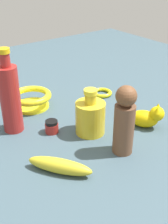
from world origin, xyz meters
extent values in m
plane|color=#384C56|center=(0.00, 0.00, 0.00)|extent=(2.00, 2.00, 0.00)
torus|color=gold|center=(-0.20, -0.14, 0.01)|extent=(0.08, 0.08, 0.01)
cylinder|color=yellow|center=(0.08, -0.21, 0.01)|extent=(0.13, 0.13, 0.01)
torus|color=gold|center=(0.08, -0.21, 0.05)|extent=(0.15, 0.15, 0.02)
cylinder|color=maroon|center=(0.20, -0.11, 0.11)|extent=(0.06, 0.06, 0.21)
cylinder|color=maroon|center=(0.20, -0.11, 0.23)|extent=(0.03, 0.03, 0.04)
cylinder|color=gold|center=(0.20, -0.11, 0.26)|extent=(0.03, 0.03, 0.01)
cylinder|color=maroon|center=(0.11, -0.02, 0.02)|extent=(0.04, 0.04, 0.03)
cylinder|color=yellow|center=(0.11, -0.02, 0.03)|extent=(0.04, 0.04, 0.00)
cylinder|color=black|center=(0.11, -0.02, 0.04)|extent=(0.04, 0.04, 0.01)
ellipsoid|color=#D5B309|center=(-0.15, 0.12, 0.03)|extent=(0.10, 0.11, 0.06)
sphere|color=#D5B309|center=(-0.17, 0.16, 0.05)|extent=(0.05, 0.05, 0.05)
cone|color=#D5B309|center=(-0.18, 0.15, 0.07)|extent=(0.02, 0.02, 0.02)
cone|color=#D5B309|center=(-0.16, 0.16, 0.07)|extent=(0.02, 0.02, 0.02)
ellipsoid|color=#D5B309|center=(-0.13, 0.09, 0.02)|extent=(0.04, 0.04, 0.02)
ellipsoid|color=gold|center=(0.19, 0.15, 0.02)|extent=(0.14, 0.16, 0.04)
cylinder|color=gold|center=(0.01, 0.05, 0.05)|extent=(0.09, 0.09, 0.10)
cylinder|color=gold|center=(0.01, 0.05, 0.12)|extent=(0.04, 0.04, 0.03)
cylinder|color=yellow|center=(0.01, 0.05, 0.14)|extent=(0.04, 0.04, 0.01)
cylinder|color=brown|center=(0.00, 0.18, 0.07)|extent=(0.07, 0.07, 0.15)
sphere|color=brown|center=(0.00, 0.18, 0.18)|extent=(0.06, 0.06, 0.06)
camera|label=1|loc=(0.49, 0.66, 0.50)|focal=46.26mm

